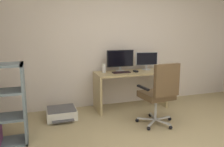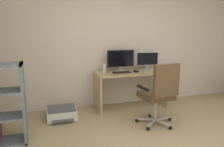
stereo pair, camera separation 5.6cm
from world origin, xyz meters
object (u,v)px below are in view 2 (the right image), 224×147
monitor_secondary (147,60)px  keyboard (122,72)px  monitor_main (121,59)px  computer_mouse (136,71)px  desk (131,82)px  printer (62,113)px  desktop_speaker (104,68)px  office_chair (160,92)px

monitor_secondary → keyboard: monitor_secondary is taller
monitor_main → computer_mouse: bearing=-36.9°
desk → keyboard: keyboard is taller
monitor_main → computer_mouse: monitor_main is taller
desk → monitor_secondary: 0.58m
printer → monitor_secondary: bearing=8.4°
monitor_secondary → printer: 1.98m
monitor_main → desktop_speaker: 0.38m
computer_mouse → office_chair: office_chair is taller
monitor_secondary → monitor_main: bearing=-180.0°
monitor_secondary → keyboard: size_ratio=1.36×
computer_mouse → printer: bearing=172.2°
monitor_main → monitor_secondary: size_ratio=1.17×
office_chair → monitor_main: bearing=103.6°
desk → keyboard: (-0.21, -0.04, 0.21)m
monitor_secondary → computer_mouse: size_ratio=4.61×
desk → desktop_speaker: size_ratio=8.19×
keyboard → monitor_main: bearing=79.1°
keyboard → computer_mouse: (0.29, -0.02, 0.01)m
desk → monitor_secondary: size_ratio=3.02×
desktop_speaker → printer: size_ratio=0.32×
printer → desktop_speaker: bearing=14.1°
desk → monitor_secondary: bearing=17.6°
desk → printer: bearing=-174.4°
monitor_secondary → computer_mouse: (-0.32, -0.19, -0.19)m
printer → monitor_main: bearing=12.3°
monitor_main → printer: (-1.19, -0.26, -0.88)m
desk → computer_mouse: 0.23m
desk → office_chair: (0.09, -0.96, 0.05)m
computer_mouse → monitor_main: bearing=132.5°
monitor_main → desktop_speaker: (-0.35, -0.05, -0.15)m
desk → monitor_main: bearing=144.2°
desk → monitor_main: (-0.18, 0.13, 0.43)m
desk → monitor_main: monitor_main is taller
keyboard → printer: size_ratio=0.65×
keyboard → computer_mouse: bearing=-2.3°
monitor_main → office_chair: size_ratio=0.52×
desk → desktop_speaker: bearing=171.4°
monitor_main → office_chair: bearing=-76.4°
desktop_speaker → monitor_main: bearing=7.8°
computer_mouse → desktop_speaker: size_ratio=0.59×
monitor_secondary → desktop_speaker: size_ratio=2.71×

